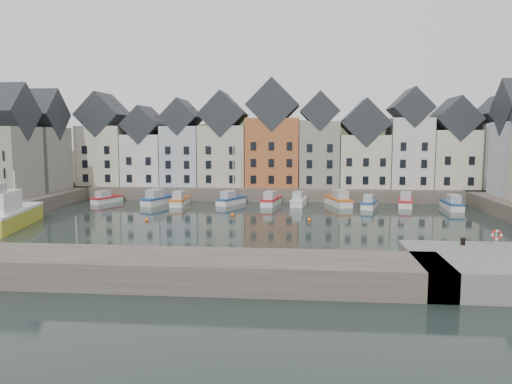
# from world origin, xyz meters

# --- Properties ---
(ground) EXTENTS (260.00, 260.00, 0.00)m
(ground) POSITION_xyz_m (0.00, 0.00, 0.00)
(ground) COLOR black
(ground) RESTS_ON ground
(far_quay) EXTENTS (90.00, 16.00, 2.00)m
(far_quay) POSITION_xyz_m (0.00, 30.00, 1.00)
(far_quay) COLOR #4E433C
(far_quay) RESTS_ON ground
(near_wall) EXTENTS (50.00, 6.00, 2.00)m
(near_wall) POSITION_xyz_m (-10.00, -22.00, 1.00)
(near_wall) COLOR #4E433C
(near_wall) RESTS_ON ground
(hillside) EXTENTS (153.60, 70.40, 64.00)m
(hillside) POSITION_xyz_m (0.02, 56.00, -17.96)
(hillside) COLOR #263018
(hillside) RESTS_ON ground
(far_terrace) EXTENTS (72.37, 8.16, 17.78)m
(far_terrace) POSITION_xyz_m (3.21, 28.00, 8.88)
(far_terrace) COLOR beige
(far_terrace) RESTS_ON far_quay
(left_terrace) EXTENTS (7.65, 17.00, 15.69)m
(left_terrace) POSITION_xyz_m (-36.00, 13.50, 8.88)
(left_terrace) COLOR gray
(left_terrace) RESTS_ON left_quay
(mooring_buoys) EXTENTS (20.50, 5.50, 0.50)m
(mooring_buoys) POSITION_xyz_m (-4.00, 5.33, 0.15)
(mooring_buoys) COLOR orange
(mooring_buoys) RESTS_ON ground
(boat_a) EXTENTS (3.65, 5.89, 2.17)m
(boat_a) POSITION_xyz_m (-25.46, 18.69, 0.65)
(boat_a) COLOR silver
(boat_a) RESTS_ON ground
(boat_b) EXTENTS (4.35, 7.17, 2.63)m
(boat_b) POSITION_xyz_m (-16.79, 17.54, 0.78)
(boat_b) COLOR silver
(boat_b) RESTS_ON ground
(boat_c) EXTENTS (1.99, 6.24, 2.39)m
(boat_c) POSITION_xyz_m (-13.36, 17.30, 0.71)
(boat_c) COLOR silver
(boat_c) RESTS_ON ground
(boat_d) EXTENTS (4.21, 6.31, 11.61)m
(boat_d) POSITION_xyz_m (-5.80, 18.71, 0.75)
(boat_d) COLOR silver
(boat_d) RESTS_ON ground
(boat_e) EXTENTS (3.04, 6.47, 2.39)m
(boat_e) POSITION_xyz_m (0.40, 18.38, 0.71)
(boat_e) COLOR silver
(boat_e) RESTS_ON ground
(boat_f) EXTENTS (2.68, 6.27, 2.33)m
(boat_f) POSITION_xyz_m (4.58, 18.59, 0.69)
(boat_f) COLOR silver
(boat_f) RESTS_ON ground
(boat_g) EXTENTS (4.10, 7.34, 2.69)m
(boat_g) POSITION_xyz_m (10.51, 19.03, 0.80)
(boat_g) COLOR silver
(boat_g) RESTS_ON ground
(boat_h) EXTENTS (3.27, 5.96, 2.19)m
(boat_h) POSITION_xyz_m (14.86, 17.05, 0.65)
(boat_h) COLOR silver
(boat_h) RESTS_ON ground
(boat_i) EXTENTS (3.28, 6.68, 2.46)m
(boat_i) POSITION_xyz_m (20.41, 18.99, 0.73)
(boat_i) COLOR silver
(boat_i) RESTS_ON ground
(boat_j) EXTENTS (2.09, 6.35, 2.42)m
(boat_j) POSITION_xyz_m (26.41, 16.59, 0.72)
(boat_j) COLOR silver
(boat_j) RESTS_ON ground
(large_vessel) EXTENTS (5.89, 13.35, 6.72)m
(large_vessel) POSITION_xyz_m (-28.26, -3.17, 1.58)
(large_vessel) COLOR #A8A62C
(large_vessel) RESTS_ON ground
(mooring_bollard) EXTENTS (0.48, 0.48, 0.56)m
(mooring_bollard) POSITION_xyz_m (17.68, -16.50, 2.31)
(mooring_bollard) COLOR black
(mooring_bollard) RESTS_ON near_quay
(life_ring_post) EXTENTS (0.80, 0.17, 1.30)m
(life_ring_post) POSITION_xyz_m (20.09, -16.73, 2.86)
(life_ring_post) COLOR gray
(life_ring_post) RESTS_ON near_quay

